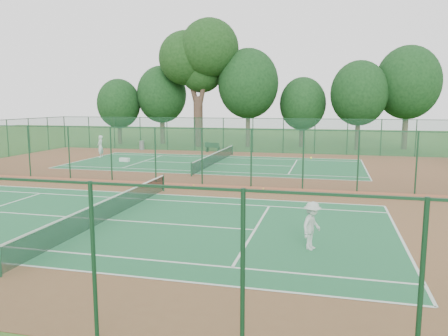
{
  "coord_description": "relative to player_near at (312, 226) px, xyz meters",
  "views": [
    {
      "loc": [
        9.19,
        -25.58,
        5.03
      ],
      "look_at": [
        3.77,
        -3.42,
        1.6
      ],
      "focal_mm": 35.0,
      "sensor_mm": 36.0,
      "label": 1
    }
  ],
  "objects": [
    {
      "name": "stray_ball_b",
      "position": [
        -3.21,
        10.15,
        -0.81
      ],
      "size": [
        0.07,
        0.07,
        0.07
      ],
      "primitive_type": "sphere",
      "color": "#F5F539",
      "rests_on": "red_pad"
    },
    {
      "name": "stray_ball_a",
      "position": [
        -7.48,
        10.11,
        -0.81
      ],
      "size": [
        0.07,
        0.07,
        0.07
      ],
      "primitive_type": "sphere",
      "color": "gold",
      "rests_on": "red_pad"
    },
    {
      "name": "fence_north",
      "position": [
        -8.68,
        28.81,
        0.91
      ],
      "size": [
        40.0,
        0.09,
        3.5
      ],
      "color": "#1A4E32",
      "rests_on": "ground"
    },
    {
      "name": "big_tree",
      "position": [
        -14.24,
        33.68,
        9.26
      ],
      "size": [
        9.3,
        6.81,
        14.29
      ],
      "color": "#3B2920",
      "rests_on": "ground"
    },
    {
      "name": "player_far",
      "position": [
        -20.06,
        21.38,
        0.17
      ],
      "size": [
        0.56,
        0.79,
        2.02
      ],
      "primitive_type": "imported",
      "rotation": [
        0.0,
        0.0,
        -1.46
      ],
      "color": "white",
      "rests_on": "court_far"
    },
    {
      "name": "player_near",
      "position": [
        0.0,
        0.0,
        0.0
      ],
      "size": [
        0.99,
        1.24,
        1.67
      ],
      "primitive_type": "imported",
      "rotation": [
        0.0,
        0.0,
        1.17
      ],
      "color": "silver",
      "rests_on": "court_near"
    },
    {
      "name": "tennis_net_near",
      "position": [
        -8.68,
        1.81,
        -0.31
      ],
      "size": [
        0.1,
        12.9,
        0.97
      ],
      "color": "#12331F",
      "rests_on": "ground"
    },
    {
      "name": "tennis_net_far",
      "position": [
        -8.68,
        19.81,
        -0.31
      ],
      "size": [
        0.1,
        12.9,
        0.97
      ],
      "color": "#153C22",
      "rests_on": "ground"
    },
    {
      "name": "court_far",
      "position": [
        -8.68,
        19.81,
        -0.84
      ],
      "size": [
        23.77,
        10.97,
        0.01
      ],
      "primitive_type": "cube",
      "color": "#1E6035",
      "rests_on": "red_pad"
    },
    {
      "name": "bench",
      "position": [
        -11.12,
        27.87,
        -0.32
      ],
      "size": [
        1.7,
        0.83,
        1.01
      ],
      "rotation": [
        0.0,
        0.0,
        -0.23
      ],
      "color": "black",
      "rests_on": "red_pad"
    },
    {
      "name": "stray_ball_c",
      "position": [
        -9.9,
        10.4,
        -0.81
      ],
      "size": [
        0.06,
        0.06,
        0.06
      ],
      "primitive_type": "sphere",
      "color": "#D5E735",
      "rests_on": "red_pad"
    },
    {
      "name": "kit_bag",
      "position": [
        -16.59,
        19.21,
        -0.68
      ],
      "size": [
        0.91,
        0.45,
        0.33
      ],
      "primitive_type": "cube",
      "rotation": [
        0.0,
        0.0,
        -0.15
      ],
      "color": "white",
      "rests_on": "red_pad"
    },
    {
      "name": "ground",
      "position": [
        -8.68,
        10.81,
        -0.86
      ],
      "size": [
        120.0,
        120.0,
        0.0
      ],
      "primitive_type": "plane",
      "color": "#30561A",
      "rests_on": "ground"
    },
    {
      "name": "court_near",
      "position": [
        -8.68,
        1.81,
        -0.84
      ],
      "size": [
        23.77,
        10.97,
        0.01
      ],
      "primitive_type": "cube",
      "color": "#1D5D36",
      "rests_on": "red_pad"
    },
    {
      "name": "trash_bin",
      "position": [
        -19.08,
        28.3,
        -0.36
      ],
      "size": [
        0.69,
        0.69,
        0.97
      ],
      "primitive_type": "cylinder",
      "rotation": [
        0.0,
        0.0,
        -0.34
      ],
      "color": "gray",
      "rests_on": "red_pad"
    },
    {
      "name": "red_pad",
      "position": [
        -8.68,
        10.81,
        -0.85
      ],
      "size": [
        40.0,
        36.0,
        0.01
      ],
      "primitive_type": "cube",
      "color": "brown",
      "rests_on": "ground"
    },
    {
      "name": "evergreen_row",
      "position": [
        -8.18,
        35.06,
        -0.86
      ],
      "size": [
        39.0,
        5.0,
        12.0
      ],
      "primitive_type": null,
      "color": "black",
      "rests_on": "ground"
    },
    {
      "name": "fence_divider",
      "position": [
        -8.68,
        10.81,
        0.91
      ],
      "size": [
        40.0,
        0.09,
        3.5
      ],
      "color": "#184931",
      "rests_on": "ground"
    }
  ]
}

